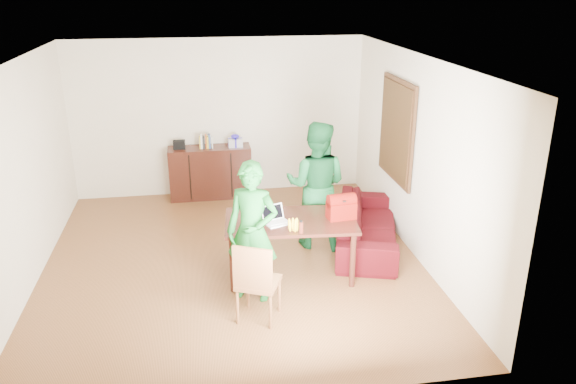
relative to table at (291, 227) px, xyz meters
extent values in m
cube|color=#4B2F12|center=(-0.71, 0.45, -0.72)|extent=(5.00, 5.50, 0.10)
cube|color=white|center=(-0.71, 0.45, 2.08)|extent=(5.00, 5.50, 0.10)
cube|color=beige|center=(-0.71, 3.25, 0.68)|extent=(5.00, 0.10, 2.70)
cube|color=beige|center=(-0.71, -2.35, 0.68)|extent=(5.00, 0.10, 2.70)
cube|color=beige|center=(-3.26, 0.45, 0.68)|extent=(0.10, 5.50, 2.70)
cube|color=beige|center=(1.84, 0.45, 0.68)|extent=(0.10, 5.50, 2.70)
cube|color=#3F2614|center=(1.75, 1.15, 0.88)|extent=(0.04, 1.28, 1.48)
cube|color=#532F18|center=(1.72, 1.15, 0.88)|extent=(0.01, 1.18, 1.36)
cube|color=black|center=(-0.91, 2.96, -0.22)|extent=(1.40, 0.45, 0.90)
cube|color=black|center=(-1.41, 2.96, 0.30)|extent=(0.20, 0.14, 0.14)
cube|color=#A4A6AE|center=(-0.46, 2.96, 0.30)|extent=(0.24, 0.22, 0.14)
ellipsoid|color=#291BB5|center=(-0.46, 2.96, 0.41)|extent=(0.14, 0.14, 0.07)
cube|color=black|center=(0.00, 0.00, 0.08)|extent=(1.70, 1.05, 0.04)
cylinder|color=black|center=(-0.77, -0.31, -0.31)|extent=(0.07, 0.07, 0.72)
cylinder|color=black|center=(0.70, -0.44, -0.31)|extent=(0.07, 0.07, 0.72)
cylinder|color=black|center=(-0.70, 0.44, -0.31)|extent=(0.07, 0.07, 0.72)
cylinder|color=black|center=(0.77, 0.31, -0.31)|extent=(0.07, 0.07, 0.72)
cube|color=brown|center=(-0.52, -0.94, -0.22)|extent=(0.57, 0.56, 0.05)
cube|color=brown|center=(-0.60, -1.11, 0.05)|extent=(0.41, 0.21, 0.50)
imported|color=#156120|center=(-0.53, -0.46, 0.18)|extent=(0.73, 0.62, 1.69)
imported|color=#125226|center=(0.50, 0.81, 0.24)|extent=(1.08, 0.97, 1.81)
cube|color=white|center=(-0.18, -0.10, 0.10)|extent=(0.34, 0.29, 0.02)
cube|color=black|center=(-0.18, -0.10, 0.21)|extent=(0.30, 0.17, 0.19)
cylinder|color=#551E13|center=(0.06, -0.40, 0.18)|extent=(0.06, 0.06, 0.16)
cube|color=maroon|center=(0.64, -0.05, 0.22)|extent=(0.37, 0.24, 0.26)
imported|color=#3F0814|center=(1.24, 0.69, -0.37)|extent=(1.38, 2.21, 0.60)
camera|label=1|loc=(-1.09, -6.37, 2.93)|focal=35.00mm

